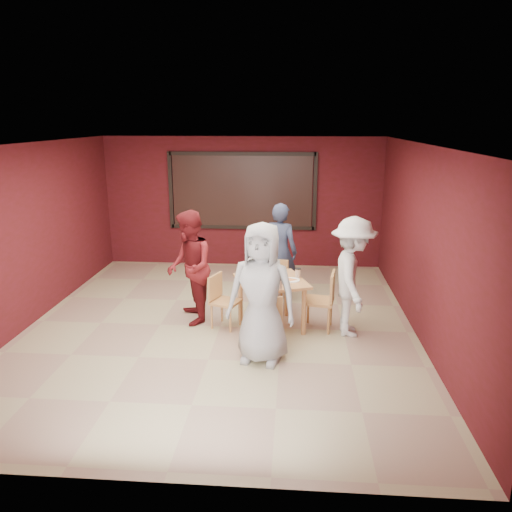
# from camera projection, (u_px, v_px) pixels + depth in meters

# --- Properties ---
(floor) EXTENTS (7.00, 7.00, 0.00)m
(floor) POSITION_uv_depth(u_px,v_px,m) (220.00, 326.00, 7.83)
(floor) COLOR tan
(floor) RESTS_ON ground
(window_blinds) EXTENTS (3.00, 0.02, 1.50)m
(window_blinds) POSITION_uv_depth(u_px,v_px,m) (242.00, 191.00, 10.71)
(window_blinds) COLOR black
(dining_table) EXTENTS (1.26, 1.26, 0.93)m
(dining_table) POSITION_uv_depth(u_px,v_px,m) (271.00, 286.00, 7.64)
(dining_table) COLOR #C27A4F
(dining_table) RESTS_ON floor
(chair_front) EXTENTS (0.50, 0.50, 0.82)m
(chair_front) POSITION_uv_depth(u_px,v_px,m) (267.00, 319.00, 6.93)
(chair_front) COLOR #B07044
(chair_front) RESTS_ON floor
(chair_back) EXTENTS (0.47, 0.47, 0.84)m
(chair_back) POSITION_uv_depth(u_px,v_px,m) (275.00, 282.00, 8.48)
(chair_back) COLOR #B07044
(chair_back) RESTS_ON floor
(chair_left) EXTENTS (0.52, 0.52, 0.83)m
(chair_left) POSITION_uv_depth(u_px,v_px,m) (222.00, 298.00, 7.73)
(chair_left) COLOR #B07044
(chair_left) RESTS_ON floor
(chair_right) EXTENTS (0.51, 0.51, 0.92)m
(chair_right) POSITION_uv_depth(u_px,v_px,m) (324.00, 297.00, 7.60)
(chair_right) COLOR #B07044
(chair_right) RESTS_ON floor
(diner_front) EXTENTS (1.03, 0.79, 1.89)m
(diner_front) POSITION_uv_depth(u_px,v_px,m) (262.00, 293.00, 6.51)
(diner_front) COLOR #9E9E9E
(diner_front) RESTS_ON floor
(diner_back) EXTENTS (0.74, 0.62, 1.74)m
(diner_back) POSITION_uv_depth(u_px,v_px,m) (280.00, 252.00, 8.86)
(diner_back) COLOR #2E3651
(diner_back) RESTS_ON floor
(diner_left) EXTENTS (0.91, 1.04, 1.80)m
(diner_left) POSITION_uv_depth(u_px,v_px,m) (189.00, 268.00, 7.81)
(diner_left) COLOR #5F1216
(diner_left) RESTS_ON floor
(diner_right) EXTENTS (0.67, 1.16, 1.79)m
(diner_right) POSITION_uv_depth(u_px,v_px,m) (353.00, 277.00, 7.35)
(diner_right) COLOR silver
(diner_right) RESTS_ON floor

